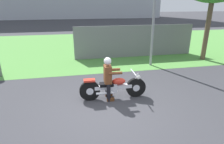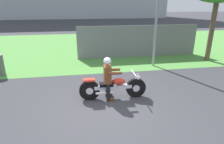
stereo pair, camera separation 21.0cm
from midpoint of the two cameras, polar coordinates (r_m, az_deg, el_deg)
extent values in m
plane|color=#38383D|center=(5.81, -0.70, -11.26)|extent=(120.00, 120.00, 0.00)
cube|color=#549342|center=(14.42, -6.46, 7.64)|extent=(60.00, 12.00, 0.01)
cylinder|color=black|center=(6.52, 7.93, -4.60)|extent=(0.66, 0.14, 0.66)
cylinder|color=silver|center=(6.52, 7.93, -4.60)|extent=(0.23, 0.15, 0.23)
cylinder|color=black|center=(6.29, -5.67, -5.40)|extent=(0.66, 0.14, 0.66)
cylinder|color=silver|center=(6.29, -5.67, -5.40)|extent=(0.23, 0.15, 0.23)
cube|color=silver|center=(6.33, 1.26, -4.37)|extent=(1.23, 0.18, 0.12)
cube|color=silver|center=(6.33, 0.81, -4.56)|extent=(0.33, 0.25, 0.28)
ellipsoid|color=red|center=(6.29, 2.89, -2.78)|extent=(0.45, 0.25, 0.22)
cube|color=black|center=(6.26, -0.73, -3.65)|extent=(0.45, 0.25, 0.10)
cube|color=red|center=(6.15, -5.78, -2.38)|extent=(0.37, 0.21, 0.06)
cylinder|color=silver|center=(6.41, 7.60, -2.59)|extent=(0.25, 0.06, 0.53)
cylinder|color=silver|center=(6.29, 7.28, -0.17)|extent=(0.06, 0.66, 0.04)
sphere|color=white|center=(6.39, 8.60, -1.62)|extent=(0.16, 0.16, 0.16)
cylinder|color=silver|center=(6.22, -1.29, -6.22)|extent=(0.55, 0.10, 0.08)
cylinder|color=black|center=(6.52, -0.57, -4.78)|extent=(0.12, 0.12, 0.58)
cube|color=#593319|center=(6.63, -0.04, -6.64)|extent=(0.24, 0.11, 0.10)
cylinder|color=black|center=(6.19, -0.14, -6.15)|extent=(0.12, 0.12, 0.58)
cube|color=#593319|center=(6.31, 0.41, -8.07)|extent=(0.24, 0.11, 0.10)
cube|color=brown|center=(6.13, -0.37, -0.63)|extent=(0.23, 0.39, 0.56)
cylinder|color=brown|center=(6.30, 1.41, 0.69)|extent=(0.42, 0.10, 0.09)
cylinder|color=brown|center=(5.98, 1.93, -0.37)|extent=(0.42, 0.10, 0.09)
sphere|color=tan|center=(6.01, -0.38, 2.95)|extent=(0.20, 0.20, 0.20)
sphere|color=silver|center=(6.00, -0.38, 3.23)|extent=(0.24, 0.24, 0.24)
cylinder|color=brown|center=(11.68, 27.67, 10.57)|extent=(0.25, 0.25, 3.15)
cylinder|color=gray|center=(9.59, 13.71, 16.65)|extent=(0.12, 0.12, 5.13)
cube|color=slate|center=(11.35, 8.41, 8.89)|extent=(7.00, 0.06, 1.80)
camera|label=1|loc=(0.11, -89.05, 0.34)|focal=31.12mm
camera|label=2|loc=(0.11, 90.95, -0.34)|focal=31.12mm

